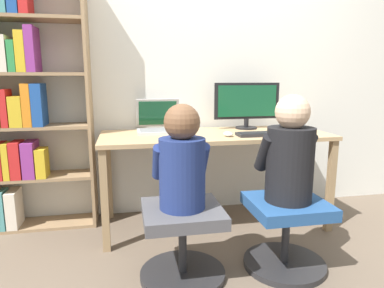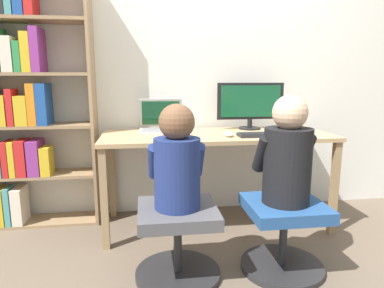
{
  "view_description": "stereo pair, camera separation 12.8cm",
  "coord_description": "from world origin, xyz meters",
  "px_view_note": "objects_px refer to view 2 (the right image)",
  "views": [
    {
      "loc": [
        -0.68,
        -2.2,
        1.16
      ],
      "look_at": [
        -0.22,
        0.14,
        0.7
      ],
      "focal_mm": 32.0,
      "sensor_mm": 36.0,
      "label": 1
    },
    {
      "loc": [
        -0.55,
        -2.22,
        1.16
      ],
      "look_at": [
        -0.22,
        0.14,
        0.7
      ],
      "focal_mm": 32.0,
      "sensor_mm": 36.0,
      "label": 2
    }
  ],
  "objects_px": {
    "laptop": "(161,125)",
    "bookshelf": "(19,96)",
    "person_at_laptop": "(177,162)",
    "keyboard": "(267,134)",
    "office_chair_left": "(284,232)",
    "person_at_monitor": "(287,156)",
    "desktop_monitor": "(250,105)",
    "office_chair_right": "(178,238)"
  },
  "relations": [
    {
      "from": "laptop",
      "to": "bookshelf",
      "type": "distance_m",
      "value": 1.09
    },
    {
      "from": "person_at_laptop",
      "to": "bookshelf",
      "type": "bearing_deg",
      "value": 140.69
    },
    {
      "from": "bookshelf",
      "to": "keyboard",
      "type": "bearing_deg",
      "value": -11.74
    },
    {
      "from": "office_chair_left",
      "to": "person_at_monitor",
      "type": "bearing_deg",
      "value": 90.0
    },
    {
      "from": "desktop_monitor",
      "to": "office_chair_right",
      "type": "height_order",
      "value": "desktop_monitor"
    },
    {
      "from": "person_at_laptop",
      "to": "bookshelf",
      "type": "xyz_separation_m",
      "value": [
        -1.11,
        0.91,
        0.33
      ]
    },
    {
      "from": "person_at_laptop",
      "to": "bookshelf",
      "type": "relative_size",
      "value": 0.3
    },
    {
      "from": "desktop_monitor",
      "to": "laptop",
      "type": "distance_m",
      "value": 0.75
    },
    {
      "from": "person_at_monitor",
      "to": "office_chair_left",
      "type": "bearing_deg",
      "value": -90.0
    },
    {
      "from": "person_at_laptop",
      "to": "bookshelf",
      "type": "height_order",
      "value": "bookshelf"
    },
    {
      "from": "person_at_monitor",
      "to": "person_at_laptop",
      "type": "bearing_deg",
      "value": 179.26
    },
    {
      "from": "person_at_monitor",
      "to": "bookshelf",
      "type": "xyz_separation_m",
      "value": [
        -1.75,
        0.92,
        0.31
      ]
    },
    {
      "from": "office_chair_left",
      "to": "bookshelf",
      "type": "bearing_deg",
      "value": 152.32
    },
    {
      "from": "bookshelf",
      "to": "person_at_monitor",
      "type": "bearing_deg",
      "value": -27.58
    },
    {
      "from": "laptop",
      "to": "office_chair_right",
      "type": "distance_m",
      "value": 1.04
    },
    {
      "from": "desktop_monitor",
      "to": "office_chair_right",
      "type": "bearing_deg",
      "value": -127.98
    },
    {
      "from": "laptop",
      "to": "office_chair_left",
      "type": "xyz_separation_m",
      "value": [
        0.69,
        -0.89,
        -0.55
      ]
    },
    {
      "from": "office_chair_right",
      "to": "person_at_laptop",
      "type": "xyz_separation_m",
      "value": [
        0.0,
        0.0,
        0.46
      ]
    },
    {
      "from": "office_chair_right",
      "to": "person_at_monitor",
      "type": "height_order",
      "value": "person_at_monitor"
    },
    {
      "from": "laptop",
      "to": "bookshelf",
      "type": "xyz_separation_m",
      "value": [
        -1.07,
        0.03,
        0.24
      ]
    },
    {
      "from": "desktop_monitor",
      "to": "bookshelf",
      "type": "xyz_separation_m",
      "value": [
        -1.81,
        0.02,
        0.09
      ]
    },
    {
      "from": "laptop",
      "to": "keyboard",
      "type": "height_order",
      "value": "laptop"
    },
    {
      "from": "office_chair_right",
      "to": "person_at_monitor",
      "type": "relative_size",
      "value": 0.8
    },
    {
      "from": "desktop_monitor",
      "to": "keyboard",
      "type": "height_order",
      "value": "desktop_monitor"
    },
    {
      "from": "office_chair_left",
      "to": "office_chair_right",
      "type": "height_order",
      "value": "same"
    },
    {
      "from": "person_at_monitor",
      "to": "bookshelf",
      "type": "distance_m",
      "value": 2.0
    },
    {
      "from": "office_chair_left",
      "to": "person_at_monitor",
      "type": "distance_m",
      "value": 0.47
    },
    {
      "from": "keyboard",
      "to": "office_chair_left",
      "type": "height_order",
      "value": "keyboard"
    },
    {
      "from": "office_chair_right",
      "to": "person_at_monitor",
      "type": "bearing_deg",
      "value": -0.42
    },
    {
      "from": "keyboard",
      "to": "person_at_laptop",
      "type": "height_order",
      "value": "person_at_laptop"
    },
    {
      "from": "office_chair_right",
      "to": "bookshelf",
      "type": "bearing_deg",
      "value": 140.58
    },
    {
      "from": "keyboard",
      "to": "desktop_monitor",
      "type": "bearing_deg",
      "value": 92.63
    },
    {
      "from": "laptop",
      "to": "person_at_monitor",
      "type": "xyz_separation_m",
      "value": [
        0.69,
        -0.89,
        -0.08
      ]
    },
    {
      "from": "bookshelf",
      "to": "office_chair_right",
      "type": "bearing_deg",
      "value": -39.42
    },
    {
      "from": "desktop_monitor",
      "to": "laptop",
      "type": "height_order",
      "value": "desktop_monitor"
    },
    {
      "from": "desktop_monitor",
      "to": "person_at_monitor",
      "type": "relative_size",
      "value": 0.88
    },
    {
      "from": "desktop_monitor",
      "to": "office_chair_left",
      "type": "bearing_deg",
      "value": -93.34
    },
    {
      "from": "office_chair_left",
      "to": "office_chair_right",
      "type": "xyz_separation_m",
      "value": [
        -0.64,
        0.01,
        0.0
      ]
    },
    {
      "from": "laptop",
      "to": "person_at_laptop",
      "type": "xyz_separation_m",
      "value": [
        0.04,
        -0.88,
        -0.09
      ]
    },
    {
      "from": "office_chair_right",
      "to": "bookshelf",
      "type": "distance_m",
      "value": 1.64
    },
    {
      "from": "laptop",
      "to": "office_chair_left",
      "type": "relative_size",
      "value": 0.7
    },
    {
      "from": "laptop",
      "to": "person_at_monitor",
      "type": "relative_size",
      "value": 0.56
    }
  ]
}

